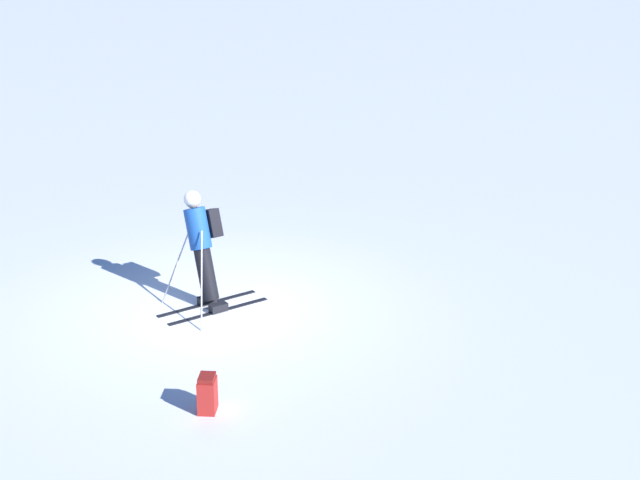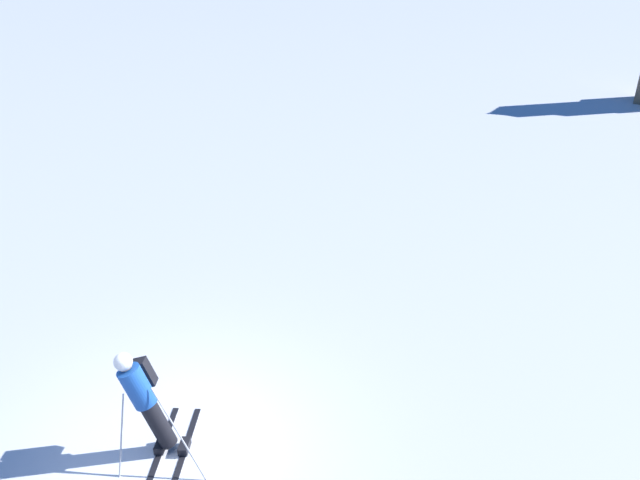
{
  "view_description": "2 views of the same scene",
  "coord_description": "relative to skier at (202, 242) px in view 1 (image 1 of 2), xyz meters",
  "views": [
    {
      "loc": [
        15.25,
        -0.47,
        6.75
      ],
      "look_at": [
        -0.01,
        1.68,
        1.03
      ],
      "focal_mm": 60.0,
      "sensor_mm": 36.0,
      "label": 1
    },
    {
      "loc": [
        5.34,
        -4.79,
        7.16
      ],
      "look_at": [
        -0.15,
        4.68,
        1.38
      ],
      "focal_mm": 35.0,
      "sensor_mm": 36.0,
      "label": 2
    }
  ],
  "objects": [
    {
      "name": "ground_plane",
      "position": [
        0.29,
        0.12,
        -0.99
      ],
      "size": [
        300.0,
        300.0,
        0.0
      ],
      "primitive_type": "plane",
      "color": "white"
    },
    {
      "name": "skier",
      "position": [
        0.0,
        0.0,
        0.0
      ],
      "size": [
        1.51,
        1.74,
        1.81
      ],
      "rotation": [
        0.0,
        0.0,
        0.47
      ],
      "color": "black",
      "rests_on": "ground"
    },
    {
      "name": "spare_backpack",
      "position": [
        3.51,
        -0.09,
        -0.75
      ],
      "size": [
        0.34,
        0.28,
        0.5
      ],
      "rotation": [
        0.0,
        0.0,
        2.93
      ],
      "color": "#AD231E",
      "rests_on": "ground"
    }
  ]
}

